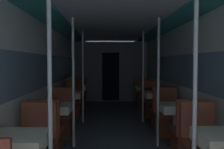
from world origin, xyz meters
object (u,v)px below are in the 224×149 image
at_px(chair_left_near_2, 66,116).
at_px(chair_right_far_3, 142,97).
at_px(chair_right_near_2, 161,115).
at_px(support_pole_right_2, 143,77).
at_px(chair_left_far_1, 61,122).
at_px(chair_right_near_3, 148,102).
at_px(chair_left_near_1, 47,141).
at_px(chair_left_far_2, 73,106).
at_px(dining_table_right_2, 156,97).
at_px(chair_right_far_2, 151,106).
at_px(chair_left_far_3, 80,97).
at_px(dining_table_right_3, 145,89).
at_px(support_pole_right_1, 158,83).
at_px(support_pole_left_0, 50,97).
at_px(dining_table_left_1, 55,112).
at_px(chair_right_near_1, 187,140).
at_px(chair_left_near_3, 76,103).
at_px(support_pole_left_1, 73,83).
at_px(support_pole_left_2, 83,77).
at_px(support_pole_right_0, 195,97).
at_px(chair_right_far_1, 168,122).
at_px(dining_table_left_2, 70,98).
at_px(dining_table_left_0, 19,147).
at_px(dining_table_right_1, 176,112).
at_px(dining_table_left_3, 78,90).

relative_size(chair_left_near_2, chair_right_far_3, 1.00).
xyz_separation_m(chair_right_near_2, support_pole_right_2, (-0.32, 0.60, 0.83)).
height_order(chair_left_far_1, chair_right_near_3, same).
xyz_separation_m(chair_left_near_1, chair_left_far_2, (0.00, 3.00, 0.00)).
relative_size(dining_table_right_2, chair_right_far_2, 0.79).
xyz_separation_m(chair_left_far_3, support_pole_right_2, (1.80, -2.39, 0.83)).
bearing_deg(dining_table_right_3, support_pole_right_1, -95.17).
relative_size(chair_left_far_2, chair_right_far_3, 1.00).
height_order(support_pole_left_0, dining_table_right_3, support_pole_left_0).
bearing_deg(chair_right_far_2, chair_left_far_1, 40.12).
relative_size(dining_table_left_1, chair_right_near_2, 0.79).
height_order(chair_right_near_1, chair_right_far_2, same).
relative_size(dining_table_right_2, chair_right_near_2, 0.79).
relative_size(chair_left_near_3, chair_right_near_3, 1.00).
xyz_separation_m(support_pole_left_1, support_pole_left_2, (0.00, 1.79, 0.00)).
bearing_deg(chair_left_far_2, support_pole_right_0, 113.28).
relative_size(chair_right_far_1, chair_right_near_3, 1.00).
distance_m(dining_table_left_2, support_pole_right_1, 2.59).
bearing_deg(support_pole_right_2, chair_left_near_2, -161.45).
relative_size(support_pole_left_0, support_pole_right_1, 1.00).
bearing_deg(support_pole_right_2, chair_left_far_3, 126.94).
relative_size(chair_left_far_3, support_pole_right_2, 0.42).
xyz_separation_m(dining_table_left_2, dining_table_right_3, (2.12, 1.79, 0.00)).
height_order(chair_left_far_1, chair_left_far_3, same).
height_order(dining_table_left_0, support_pole_right_1, support_pole_right_1).
xyz_separation_m(support_pole_left_1, chair_left_far_2, (-0.32, 2.39, -0.83)).
xyz_separation_m(chair_left_near_3, chair_right_near_1, (2.12, -3.58, 0.00)).
distance_m(support_pole_right_0, chair_right_near_1, 1.48).
relative_size(support_pole_right_0, support_pole_right_2, 1.00).
relative_size(chair_left_near_3, support_pole_right_1, 0.42).
xyz_separation_m(dining_table_right_1, support_pole_right_2, (-0.32, 1.79, 0.51)).
distance_m(chair_left_far_3, dining_table_right_2, 3.22).
xyz_separation_m(chair_left_far_3, chair_right_near_1, (2.12, -4.79, 0.00)).
relative_size(chair_right_far_2, chair_right_near_3, 1.00).
height_order(chair_left_far_1, chair_right_far_3, same).
xyz_separation_m(support_pole_left_2, dining_table_left_3, (-0.32, 1.79, -0.51)).
height_order(support_pole_left_1, chair_right_near_1, support_pole_left_1).
distance_m(chair_left_near_1, dining_table_left_3, 4.20).
xyz_separation_m(chair_right_near_1, chair_right_near_3, (0.00, 3.58, 0.00)).
bearing_deg(chair_right_near_1, support_pole_left_2, 126.94).
relative_size(dining_table_left_1, support_pole_right_0, 0.33).
xyz_separation_m(support_pole_right_0, chair_right_far_1, (0.32, 2.39, -0.83)).
bearing_deg(dining_table_right_3, dining_table_left_3, 180.00).
xyz_separation_m(support_pole_left_2, chair_right_near_1, (1.80, -2.39, -0.83)).
bearing_deg(chair_left_near_2, support_pole_right_1, -33.38).
distance_m(dining_table_left_0, chair_right_far_1, 3.22).
distance_m(chair_left_far_3, support_pole_right_0, 6.29).
bearing_deg(chair_left_near_1, support_pole_left_0, -74.71).
height_order(dining_table_left_0, support_pole_right_0, support_pole_right_0).
relative_size(chair_left_near_1, support_pole_right_0, 0.42).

